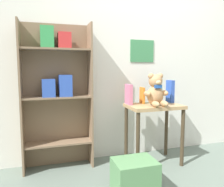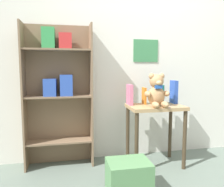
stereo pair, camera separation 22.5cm
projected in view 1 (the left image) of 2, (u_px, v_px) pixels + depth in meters
wall_back at (137, 51)px, 2.61m from camera, size 4.80×0.07×2.50m
bookshelf_side at (57, 88)px, 2.25m from camera, size 0.70×0.23×1.50m
display_table at (154, 116)px, 2.37m from camera, size 0.58×0.38×0.65m
teddy_bear at (156, 91)px, 2.27m from camera, size 0.26×0.24×0.34m
book_standing_pink at (129, 94)px, 2.36m from camera, size 0.04×0.15×0.22m
book_standing_orange at (142, 95)px, 2.43m from camera, size 0.03×0.12×0.18m
book_standing_teal at (157, 94)px, 2.46m from camera, size 0.04×0.15×0.21m
book_standing_blue at (170, 91)px, 2.51m from camera, size 0.04×0.12×0.25m
storage_bin at (135, 176)px, 1.82m from camera, size 0.35×0.28×0.28m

